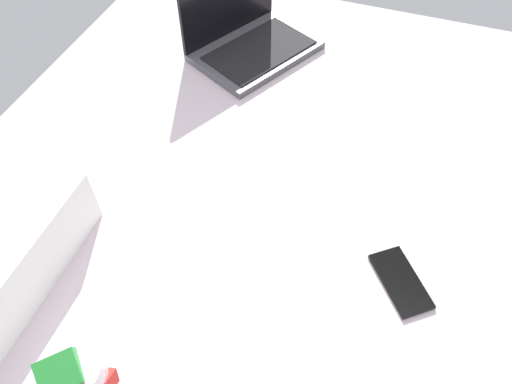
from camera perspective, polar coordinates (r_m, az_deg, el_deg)
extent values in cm
cube|color=silver|center=(111.32, -0.52, -5.64)|extent=(180.00, 140.00, 18.00)
cube|color=#4C4C51|center=(144.28, -0.04, 16.02)|extent=(39.86, 35.54, 2.00)
cube|color=black|center=(142.70, 0.39, 16.16)|extent=(33.56, 28.38, 0.40)
cylinder|color=silver|center=(87.14, -19.69, -19.95)|extent=(9.00, 9.00, 11.00)
cube|color=blue|center=(85.41, -20.11, -19.53)|extent=(6.97, 6.89, 4.86)
cube|color=red|center=(83.26, -21.09, -19.96)|extent=(7.03, 6.87, 4.93)
cube|color=#268C33|center=(81.84, -21.83, -18.90)|extent=(8.58, 8.56, 5.26)
cube|color=black|center=(99.31, 16.45, -9.88)|extent=(15.22, 13.98, 0.80)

